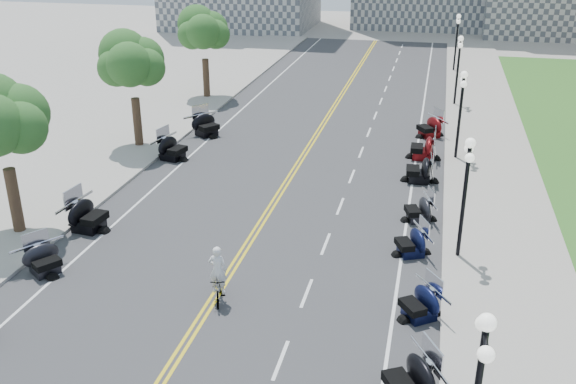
# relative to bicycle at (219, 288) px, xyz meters

# --- Properties ---
(ground) EXTENTS (160.00, 160.00, 0.00)m
(ground) POSITION_rel_bicycle_xyz_m (-0.24, 1.19, -0.53)
(ground) COLOR gray
(road) EXTENTS (16.00, 90.00, 0.01)m
(road) POSITION_rel_bicycle_xyz_m (-0.24, 11.19, -0.52)
(road) COLOR #333335
(road) RESTS_ON ground
(centerline_yellow_a) EXTENTS (0.12, 90.00, 0.00)m
(centerline_yellow_a) POSITION_rel_bicycle_xyz_m (-0.36, 11.19, -0.51)
(centerline_yellow_a) COLOR yellow
(centerline_yellow_a) RESTS_ON road
(centerline_yellow_b) EXTENTS (0.12, 90.00, 0.00)m
(centerline_yellow_b) POSITION_rel_bicycle_xyz_m (-0.12, 11.19, -0.51)
(centerline_yellow_b) COLOR yellow
(centerline_yellow_b) RESTS_ON road
(edge_line_north) EXTENTS (0.12, 90.00, 0.00)m
(edge_line_north) POSITION_rel_bicycle_xyz_m (6.16, 11.19, -0.51)
(edge_line_north) COLOR white
(edge_line_north) RESTS_ON road
(edge_line_south) EXTENTS (0.12, 90.00, 0.00)m
(edge_line_south) POSITION_rel_bicycle_xyz_m (-6.64, 11.19, -0.51)
(edge_line_south) COLOR white
(edge_line_south) RESTS_ON road
(lane_dash_5) EXTENTS (0.12, 2.00, 0.00)m
(lane_dash_5) POSITION_rel_bicycle_xyz_m (2.96, -2.81, -0.51)
(lane_dash_5) COLOR white
(lane_dash_5) RESTS_ON road
(lane_dash_6) EXTENTS (0.12, 2.00, 0.00)m
(lane_dash_6) POSITION_rel_bicycle_xyz_m (2.96, 1.19, -0.51)
(lane_dash_6) COLOR white
(lane_dash_6) RESTS_ON road
(lane_dash_7) EXTENTS (0.12, 2.00, 0.00)m
(lane_dash_7) POSITION_rel_bicycle_xyz_m (2.96, 5.19, -0.51)
(lane_dash_7) COLOR white
(lane_dash_7) RESTS_ON road
(lane_dash_8) EXTENTS (0.12, 2.00, 0.00)m
(lane_dash_8) POSITION_rel_bicycle_xyz_m (2.96, 9.19, -0.51)
(lane_dash_8) COLOR white
(lane_dash_8) RESTS_ON road
(lane_dash_9) EXTENTS (0.12, 2.00, 0.00)m
(lane_dash_9) POSITION_rel_bicycle_xyz_m (2.96, 13.19, -0.51)
(lane_dash_9) COLOR white
(lane_dash_9) RESTS_ON road
(lane_dash_10) EXTENTS (0.12, 2.00, 0.00)m
(lane_dash_10) POSITION_rel_bicycle_xyz_m (2.96, 17.19, -0.51)
(lane_dash_10) COLOR white
(lane_dash_10) RESTS_ON road
(lane_dash_11) EXTENTS (0.12, 2.00, 0.00)m
(lane_dash_11) POSITION_rel_bicycle_xyz_m (2.96, 21.19, -0.51)
(lane_dash_11) COLOR white
(lane_dash_11) RESTS_ON road
(lane_dash_12) EXTENTS (0.12, 2.00, 0.00)m
(lane_dash_12) POSITION_rel_bicycle_xyz_m (2.96, 25.19, -0.51)
(lane_dash_12) COLOR white
(lane_dash_12) RESTS_ON road
(lane_dash_13) EXTENTS (0.12, 2.00, 0.00)m
(lane_dash_13) POSITION_rel_bicycle_xyz_m (2.96, 29.19, -0.51)
(lane_dash_13) COLOR white
(lane_dash_13) RESTS_ON road
(lane_dash_14) EXTENTS (0.12, 2.00, 0.00)m
(lane_dash_14) POSITION_rel_bicycle_xyz_m (2.96, 33.19, -0.51)
(lane_dash_14) COLOR white
(lane_dash_14) RESTS_ON road
(lane_dash_15) EXTENTS (0.12, 2.00, 0.00)m
(lane_dash_15) POSITION_rel_bicycle_xyz_m (2.96, 37.19, -0.51)
(lane_dash_15) COLOR white
(lane_dash_15) RESTS_ON road
(lane_dash_16) EXTENTS (0.12, 2.00, 0.00)m
(lane_dash_16) POSITION_rel_bicycle_xyz_m (2.96, 41.19, -0.51)
(lane_dash_16) COLOR white
(lane_dash_16) RESTS_ON road
(lane_dash_17) EXTENTS (0.12, 2.00, 0.00)m
(lane_dash_17) POSITION_rel_bicycle_xyz_m (2.96, 45.19, -0.51)
(lane_dash_17) COLOR white
(lane_dash_17) RESTS_ON road
(lane_dash_18) EXTENTS (0.12, 2.00, 0.00)m
(lane_dash_18) POSITION_rel_bicycle_xyz_m (2.96, 49.19, -0.51)
(lane_dash_18) COLOR white
(lane_dash_18) RESTS_ON road
(lane_dash_19) EXTENTS (0.12, 2.00, 0.00)m
(lane_dash_19) POSITION_rel_bicycle_xyz_m (2.96, 53.19, -0.51)
(lane_dash_19) COLOR white
(lane_dash_19) RESTS_ON road
(sidewalk_north) EXTENTS (5.00, 90.00, 0.15)m
(sidewalk_north) POSITION_rel_bicycle_xyz_m (10.26, 11.19, -0.45)
(sidewalk_north) COLOR #9E9991
(sidewalk_north) RESTS_ON ground
(sidewalk_south) EXTENTS (5.00, 90.00, 0.15)m
(sidewalk_south) POSITION_rel_bicycle_xyz_m (-10.74, 11.19, -0.45)
(sidewalk_south) COLOR #9E9991
(sidewalk_south) RESTS_ON ground
(street_lamp_2) EXTENTS (0.50, 1.20, 4.90)m
(street_lamp_2) POSITION_rel_bicycle_xyz_m (8.36, 5.19, 2.07)
(street_lamp_2) COLOR black
(street_lamp_2) RESTS_ON sidewalk_north
(street_lamp_3) EXTENTS (0.50, 1.20, 4.90)m
(street_lamp_3) POSITION_rel_bicycle_xyz_m (8.36, 17.19, 2.07)
(street_lamp_3) COLOR black
(street_lamp_3) RESTS_ON sidewalk_north
(street_lamp_4) EXTENTS (0.50, 1.20, 4.90)m
(street_lamp_4) POSITION_rel_bicycle_xyz_m (8.36, 29.19, 2.07)
(street_lamp_4) COLOR black
(street_lamp_4) RESTS_ON sidewalk_north
(street_lamp_5) EXTENTS (0.50, 1.20, 4.90)m
(street_lamp_5) POSITION_rel_bicycle_xyz_m (8.36, 41.19, 2.07)
(street_lamp_5) COLOR black
(street_lamp_5) RESTS_ON sidewalk_north
(tree_2) EXTENTS (4.80, 4.80, 9.20)m
(tree_2) POSITION_rel_bicycle_xyz_m (-10.24, 3.19, 4.22)
(tree_2) COLOR #235619
(tree_2) RESTS_ON sidewalk_south
(tree_3) EXTENTS (4.80, 4.80, 9.20)m
(tree_3) POSITION_rel_bicycle_xyz_m (-10.24, 15.19, 4.22)
(tree_3) COLOR #235619
(tree_3) RESTS_ON sidewalk_south
(tree_4) EXTENTS (4.80, 4.80, 9.20)m
(tree_4) POSITION_rel_bicycle_xyz_m (-10.24, 27.19, 4.22)
(tree_4) COLOR #235619
(tree_4) RESTS_ON sidewalk_south
(motorcycle_n_4) EXTENTS (2.83, 2.83, 1.46)m
(motorcycle_n_4) POSITION_rel_bicycle_xyz_m (6.94, -3.68, 0.20)
(motorcycle_n_4) COLOR black
(motorcycle_n_4) RESTS_ON road
(motorcycle_n_5) EXTENTS (2.52, 2.52, 1.26)m
(motorcycle_n_5) POSITION_rel_bicycle_xyz_m (7.03, 0.54, 0.11)
(motorcycle_n_5) COLOR black
(motorcycle_n_5) RESTS_ON road
(motorcycle_n_6) EXTENTS (2.35, 2.35, 1.24)m
(motorcycle_n_6) POSITION_rel_bicycle_xyz_m (6.50, 5.07, 0.10)
(motorcycle_n_6) COLOR black
(motorcycle_n_6) RESTS_ON road
(motorcycle_n_7) EXTENTS (2.25, 2.25, 1.25)m
(motorcycle_n_7) POSITION_rel_bicycle_xyz_m (6.65, 8.40, 0.10)
(motorcycle_n_7) COLOR black
(motorcycle_n_7) RESTS_ON road
(motorcycle_n_8) EXTENTS (2.25, 2.25, 1.49)m
(motorcycle_n_8) POSITION_rel_bicycle_xyz_m (6.47, 13.27, 0.22)
(motorcycle_n_8) COLOR black
(motorcycle_n_8) RESTS_ON road
(motorcycle_n_9) EXTENTS (2.15, 2.15, 1.50)m
(motorcycle_n_9) POSITION_rel_bicycle_xyz_m (6.51, 16.91, 0.23)
(motorcycle_n_9) COLOR #590A0C
(motorcycle_n_9) RESTS_ON road
(motorcycle_n_10) EXTENTS (2.82, 2.82, 1.43)m
(motorcycle_n_10) POSITION_rel_bicycle_xyz_m (6.77, 21.13, 0.19)
(motorcycle_n_10) COLOR #590A0C
(motorcycle_n_10) RESTS_ON road
(motorcycle_s_5) EXTENTS (2.56, 2.56, 1.29)m
(motorcycle_s_5) POSITION_rel_bicycle_xyz_m (-7.19, 0.35, 0.12)
(motorcycle_s_5) COLOR black
(motorcycle_s_5) RESTS_ON road
(motorcycle_s_6) EXTENTS (2.44, 2.44, 1.55)m
(motorcycle_s_6) POSITION_rel_bicycle_xyz_m (-7.45, 4.17, 0.25)
(motorcycle_s_6) COLOR black
(motorcycle_s_6) RESTS_ON road
(motorcycle_s_8) EXTENTS (2.55, 2.55, 1.49)m
(motorcycle_s_8) POSITION_rel_bicycle_xyz_m (-7.39, 13.55, 0.22)
(motorcycle_s_8) COLOR black
(motorcycle_s_8) RESTS_ON road
(motorcycle_s_9) EXTENTS (3.07, 3.07, 1.53)m
(motorcycle_s_9) POSITION_rel_bicycle_xyz_m (-7.03, 18.19, 0.24)
(motorcycle_s_9) COLOR black
(motorcycle_s_9) RESTS_ON road
(bicycle) EXTENTS (0.94, 1.82, 1.05)m
(bicycle) POSITION_rel_bicycle_xyz_m (0.00, 0.00, 0.00)
(bicycle) COLOR #A51414
(bicycle) RESTS_ON road
(cyclist_rider) EXTENTS (0.67, 0.44, 1.83)m
(cyclist_rider) POSITION_rel_bicycle_xyz_m (0.00, 0.00, 1.44)
(cyclist_rider) COLOR white
(cyclist_rider) RESTS_ON bicycle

